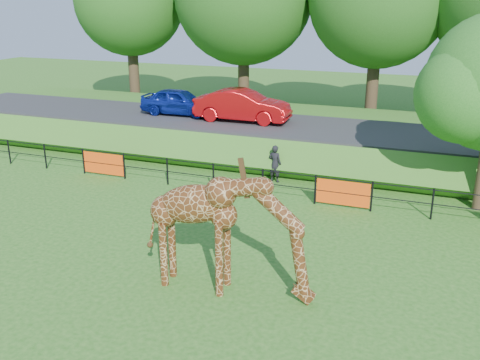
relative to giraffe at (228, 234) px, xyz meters
The scene contains 8 objects.
ground 2.43m from the giraffe, 136.88° to the right, with size 90.00×90.00×0.00m, color #266318.
giraffe is the anchor object (origin of this frame).
perimeter_fence 6.95m from the giraffe, 101.33° to the left, with size 28.07×0.10×1.10m, color black, non-canonical shape.
embankment 14.33m from the giraffe, 95.42° to the left, with size 40.00×9.00×1.30m, color #266318.
road 12.81m from the giraffe, 96.05° to the left, with size 40.00×5.00×0.12m, color #2C2C2E.
car_blue 15.31m from the giraffe, 121.48° to the left, with size 1.58×3.92×1.34m, color #142BA9.
car_red 13.52m from the giraffe, 109.12° to the left, with size 1.61×4.62×1.52m, color red.
visitor 8.77m from the giraffe, 99.62° to the left, with size 0.56×0.37×1.53m, color black.
Camera 1 is at (5.91, -9.87, 7.08)m, focal length 40.00 mm.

